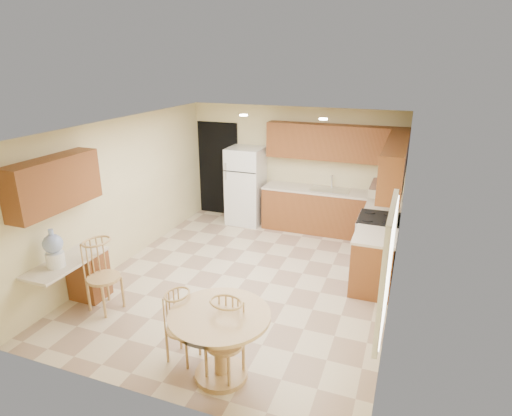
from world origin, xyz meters
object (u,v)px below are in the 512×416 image
at_px(stove, 376,242).
at_px(chair_table_b, 221,339).
at_px(refrigerator, 246,186).
at_px(chair_table_a, 178,324).
at_px(water_crock, 54,250).
at_px(dining_table, 220,336).
at_px(chair_desk, 98,272).

distance_m(stove, chair_table_b, 3.71).
relative_size(refrigerator, chair_table_a, 1.90).
xyz_separation_m(refrigerator, chair_table_a, (0.98, -4.56, -0.30)).
bearing_deg(refrigerator, chair_table_b, -71.38).
distance_m(chair_table_a, water_crock, 2.11).
relative_size(dining_table, chair_table_b, 1.17).
xyz_separation_m(stove, dining_table, (-1.34, -3.38, 0.07)).
bearing_deg(water_crock, dining_table, -7.40).
bearing_deg(dining_table, chair_table_b, -61.18).
bearing_deg(refrigerator, chair_table_a, -77.86).
bearing_deg(chair_desk, chair_table_a, 82.81).
relative_size(refrigerator, dining_table, 1.48).
bearing_deg(chair_table_b, water_crock, -0.04).
height_order(dining_table, chair_table_a, chair_table_a).
xyz_separation_m(refrigerator, water_crock, (-1.05, -4.26, 0.19)).
relative_size(stove, chair_table_a, 1.25).
bearing_deg(stove, chair_table_a, -119.57).
distance_m(chair_table_a, chair_desk, 1.68).
relative_size(chair_table_a, chair_table_b, 0.92).
bearing_deg(chair_desk, water_crock, -48.87).
bearing_deg(chair_desk, stove, 140.66).
height_order(chair_table_b, chair_desk, chair_desk).
xyz_separation_m(chair_table_b, water_crock, (-2.63, 0.43, 0.43)).
distance_m(refrigerator, chair_table_b, 4.96).
xyz_separation_m(chair_table_a, water_crock, (-2.03, 0.29, 0.48)).
bearing_deg(chair_table_b, stove, -101.29).
relative_size(stove, dining_table, 0.98).
xyz_separation_m(stove, chair_table_b, (-1.29, -3.47, 0.11)).
bearing_deg(chair_table_a, stove, 155.19).
bearing_deg(water_crock, chair_desk, 29.25).
relative_size(refrigerator, stove, 1.52).
bearing_deg(chair_table_b, chair_table_a, -3.24).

